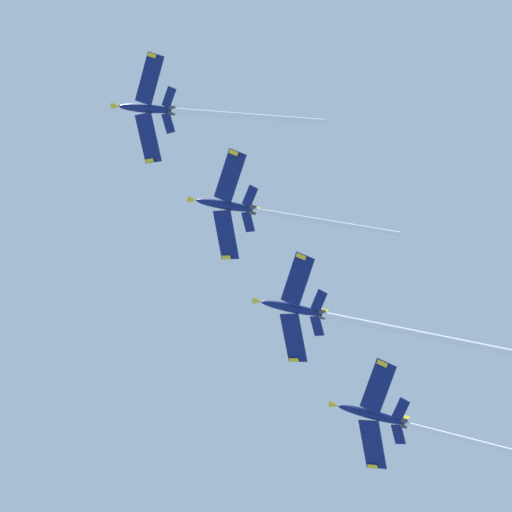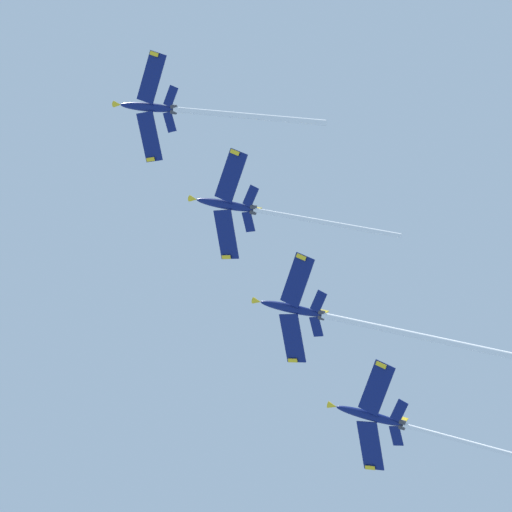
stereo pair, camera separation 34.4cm
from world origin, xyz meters
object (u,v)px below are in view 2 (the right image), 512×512
(jet_lead, at_px, (184,110))
(jet_third, at_px, (345,320))
(jet_second, at_px, (251,209))
(jet_fourth, at_px, (405,425))

(jet_lead, relative_size, jet_third, 0.92)
(jet_lead, distance_m, jet_third, 46.41)
(jet_lead, distance_m, jet_second, 21.34)
(jet_second, bearing_deg, jet_third, 99.17)
(jet_third, xyz_separation_m, jet_fourth, (-6.89, 17.71, -5.69))
(jet_second, height_order, jet_third, jet_second)
(jet_lead, xyz_separation_m, jet_fourth, (-16.43, 60.69, -20.39))
(jet_third, bearing_deg, jet_fourth, 111.26)
(jet_second, bearing_deg, jet_fourth, 104.55)
(jet_lead, bearing_deg, jet_second, 106.37)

